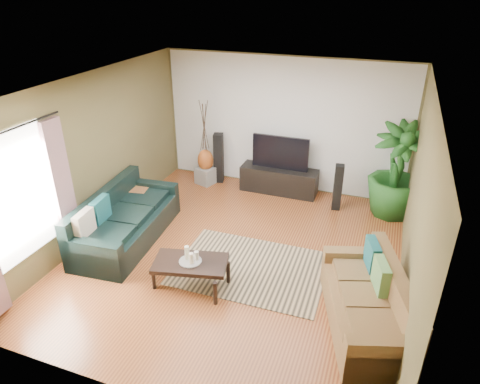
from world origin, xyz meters
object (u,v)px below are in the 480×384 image
at_px(pedestal, 206,175).
at_px(side_table, 137,199).
at_px(sofa_left, 126,217).
at_px(vase, 205,160).
at_px(potted_plant, 397,171).
at_px(sofa_right, 366,300).
at_px(speaker_left, 219,158).
at_px(coffee_table, 191,274).
at_px(speaker_right, 338,187).
at_px(tv_stand, 279,180).
at_px(television, 280,153).

height_order(pedestal, side_table, side_table).
xyz_separation_m(sofa_left, vase, (0.33, 2.48, 0.10)).
bearing_deg(potted_plant, sofa_right, -93.47).
relative_size(speaker_left, potted_plant, 0.61).
bearing_deg(potted_plant, pedestal, 179.46).
relative_size(coffee_table, speaker_right, 1.14).
height_order(speaker_right, potted_plant, potted_plant).
bearing_deg(tv_stand, coffee_table, -96.22).
xyz_separation_m(coffee_table, speaker_left, (-0.99, 3.41, 0.33)).
distance_m(tv_stand, television, 0.60).
relative_size(tv_stand, potted_plant, 0.89).
relative_size(sofa_right, vase, 3.93).
bearing_deg(speaker_left, television, -15.43).
relative_size(sofa_right, pedestal, 5.03).
bearing_deg(pedestal, speaker_right, -3.78).
bearing_deg(vase, television, 5.54).
bearing_deg(potted_plant, speaker_left, 176.48).
distance_m(speaker_left, speaker_right, 2.61).
distance_m(tv_stand, side_table, 2.86).
bearing_deg(tv_stand, vase, -175.13).
relative_size(coffee_table, side_table, 1.96).
height_order(tv_stand, potted_plant, potted_plant).
bearing_deg(coffee_table, side_table, 125.93).
xyz_separation_m(sofa_right, speaker_left, (-3.39, 3.38, 0.11)).
bearing_deg(sofa_left, side_table, 17.43).
relative_size(tv_stand, vase, 3.36).
xyz_separation_m(sofa_left, speaker_right, (3.14, 2.29, 0.03)).
height_order(coffee_table, potted_plant, potted_plant).
bearing_deg(speaker_left, speaker_right, -22.29).
bearing_deg(sofa_right, tv_stand, -166.58).
bearing_deg(television, potted_plant, -4.89).
distance_m(potted_plant, side_table, 4.80).
relative_size(speaker_left, vase, 2.32).
height_order(coffee_table, vase, vase).
xyz_separation_m(television, pedestal, (-1.58, -0.15, -0.68)).
relative_size(pedestal, vase, 0.78).
bearing_deg(vase, speaker_right, -3.78).
relative_size(sofa_left, coffee_table, 2.17).
height_order(vase, side_table, vase).
bearing_deg(vase, tv_stand, 4.83).
distance_m(television, side_table, 2.93).
relative_size(speaker_left, side_table, 2.05).
bearing_deg(television, speaker_right, -15.45).
xyz_separation_m(potted_plant, side_table, (-4.50, -1.55, -0.61)).
bearing_deg(tv_stand, pedestal, -175.13).
height_order(sofa_right, speaker_left, speaker_left).
xyz_separation_m(speaker_right, pedestal, (-2.81, 0.19, -0.27)).
bearing_deg(tv_stand, potted_plant, -4.33).
bearing_deg(coffee_table, sofa_right, -12.84).
bearing_deg(pedestal, speaker_left, 39.25).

